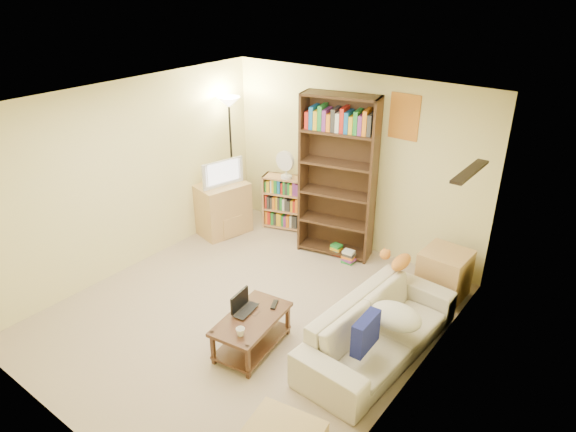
{
  "coord_description": "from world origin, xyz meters",
  "views": [
    {
      "loc": [
        3.41,
        -3.68,
        3.7
      ],
      "look_at": [
        0.08,
        0.67,
        1.05
      ],
      "focal_mm": 32.0,
      "sensor_mm": 36.0,
      "label": 1
    }
  ],
  "objects_px": {
    "short_bookshelf": "(285,202)",
    "tabby_cat": "(398,261)",
    "tv_stand": "(223,208)",
    "sofa": "(379,329)",
    "mug": "(240,332)",
    "television": "(220,172)",
    "side_table": "(444,274)",
    "floor_lamp": "(230,124)",
    "tall_bookshelf": "(338,174)",
    "coffee_table": "(252,329)",
    "desk_fan": "(285,164)",
    "laptop": "(250,312)"
  },
  "relations": [
    {
      "from": "sofa",
      "to": "tabby_cat",
      "type": "relative_size",
      "value": 4.44
    },
    {
      "from": "coffee_table",
      "to": "tv_stand",
      "type": "distance_m",
      "value": 2.8
    },
    {
      "from": "coffee_table",
      "to": "television",
      "type": "distance_m",
      "value": 2.89
    },
    {
      "from": "tv_stand",
      "to": "television",
      "type": "distance_m",
      "value": 0.59
    },
    {
      "from": "laptop",
      "to": "tv_stand",
      "type": "relative_size",
      "value": 0.45
    },
    {
      "from": "coffee_table",
      "to": "tv_stand",
      "type": "height_order",
      "value": "tv_stand"
    },
    {
      "from": "sofa",
      "to": "coffee_table",
      "type": "xyz_separation_m",
      "value": [
        -1.1,
        -0.76,
        -0.04
      ]
    },
    {
      "from": "tv_stand",
      "to": "television",
      "type": "relative_size",
      "value": 1.16
    },
    {
      "from": "sofa",
      "to": "short_bookshelf",
      "type": "xyz_separation_m",
      "value": [
        -2.59,
        1.73,
        0.13
      ]
    },
    {
      "from": "tall_bookshelf",
      "to": "side_table",
      "type": "relative_size",
      "value": 3.71
    },
    {
      "from": "short_bookshelf",
      "to": "floor_lamp",
      "type": "relative_size",
      "value": 0.42
    },
    {
      "from": "coffee_table",
      "to": "television",
      "type": "bearing_deg",
      "value": 132.32
    },
    {
      "from": "mug",
      "to": "side_table",
      "type": "height_order",
      "value": "side_table"
    },
    {
      "from": "desk_fan",
      "to": "tabby_cat",
      "type": "bearing_deg",
      "value": -20.89
    },
    {
      "from": "television",
      "to": "side_table",
      "type": "relative_size",
      "value": 1.12
    },
    {
      "from": "television",
      "to": "tall_bookshelf",
      "type": "distance_m",
      "value": 1.8
    },
    {
      "from": "tv_stand",
      "to": "short_bookshelf",
      "type": "xyz_separation_m",
      "value": [
        0.66,
        0.7,
        0.03
      ]
    },
    {
      "from": "mug",
      "to": "tall_bookshelf",
      "type": "height_order",
      "value": "tall_bookshelf"
    },
    {
      "from": "sofa",
      "to": "tabby_cat",
      "type": "distance_m",
      "value": 0.91
    },
    {
      "from": "tabby_cat",
      "to": "coffee_table",
      "type": "xyz_separation_m",
      "value": [
        -0.89,
        -1.56,
        -0.42
      ]
    },
    {
      "from": "coffee_table",
      "to": "desk_fan",
      "type": "relative_size",
      "value": 2.24
    },
    {
      "from": "television",
      "to": "sofa",
      "type": "bearing_deg",
      "value": -93.85
    },
    {
      "from": "television",
      "to": "desk_fan",
      "type": "relative_size",
      "value": 1.59
    },
    {
      "from": "sofa",
      "to": "coffee_table",
      "type": "relative_size",
      "value": 2.16
    },
    {
      "from": "tabby_cat",
      "to": "tv_stand",
      "type": "relative_size",
      "value": 0.59
    },
    {
      "from": "television",
      "to": "floor_lamp",
      "type": "relative_size",
      "value": 0.34
    },
    {
      "from": "short_bookshelf",
      "to": "desk_fan",
      "type": "xyz_separation_m",
      "value": [
        0.05,
        -0.04,
        0.66
      ]
    },
    {
      "from": "sofa",
      "to": "mug",
      "type": "relative_size",
      "value": 21.51
    },
    {
      "from": "sofa",
      "to": "tv_stand",
      "type": "bearing_deg",
      "value": 75.86
    },
    {
      "from": "desk_fan",
      "to": "tall_bookshelf",
      "type": "bearing_deg",
      "value": -8.17
    },
    {
      "from": "laptop",
      "to": "short_bookshelf",
      "type": "distance_m",
      "value": 2.83
    },
    {
      "from": "tall_bookshelf",
      "to": "tabby_cat",
      "type": "bearing_deg",
      "value": -42.54
    },
    {
      "from": "tall_bookshelf",
      "to": "desk_fan",
      "type": "distance_m",
      "value": 1.02
    },
    {
      "from": "sofa",
      "to": "desk_fan",
      "type": "bearing_deg",
      "value": 59.88
    },
    {
      "from": "coffee_table",
      "to": "side_table",
      "type": "bearing_deg",
      "value": 53.02
    },
    {
      "from": "television",
      "to": "desk_fan",
      "type": "xyz_separation_m",
      "value": [
        0.71,
        0.66,
        0.09
      ]
    },
    {
      "from": "side_table",
      "to": "television",
      "type": "bearing_deg",
      "value": -173.12
    },
    {
      "from": "side_table",
      "to": "mug",
      "type": "bearing_deg",
      "value": -114.24
    },
    {
      "from": "sofa",
      "to": "mug",
      "type": "height_order",
      "value": "sofa"
    },
    {
      "from": "side_table",
      "to": "tv_stand",
      "type": "bearing_deg",
      "value": -173.12
    },
    {
      "from": "television",
      "to": "tabby_cat",
      "type": "bearing_deg",
      "value": -80.65
    },
    {
      "from": "floor_lamp",
      "to": "sofa",
      "type": "bearing_deg",
      "value": -22.41
    },
    {
      "from": "tabby_cat",
      "to": "television",
      "type": "xyz_separation_m",
      "value": [
        -3.03,
        0.23,
        0.32
      ]
    },
    {
      "from": "tv_stand",
      "to": "side_table",
      "type": "distance_m",
      "value": 3.4
    },
    {
      "from": "tabby_cat",
      "to": "floor_lamp",
      "type": "relative_size",
      "value": 0.23
    },
    {
      "from": "tall_bookshelf",
      "to": "floor_lamp",
      "type": "height_order",
      "value": "tall_bookshelf"
    },
    {
      "from": "tall_bookshelf",
      "to": "side_table",
      "type": "bearing_deg",
      "value": -16.87
    },
    {
      "from": "short_bookshelf",
      "to": "tabby_cat",
      "type": "bearing_deg",
      "value": -39.49
    },
    {
      "from": "short_bookshelf",
      "to": "tv_stand",
      "type": "bearing_deg",
      "value": -151.44
    },
    {
      "from": "tabby_cat",
      "to": "tv_stand",
      "type": "xyz_separation_m",
      "value": [
        -3.03,
        0.23,
        -0.28
      ]
    }
  ]
}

